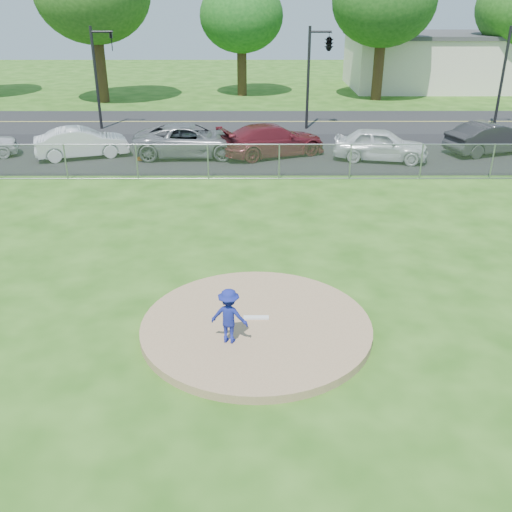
{
  "coord_description": "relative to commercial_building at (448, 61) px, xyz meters",
  "views": [
    {
      "loc": [
        -0.03,
        -11.46,
        7.22
      ],
      "look_at": [
        0.0,
        2.0,
        1.0
      ],
      "focal_mm": 40.0,
      "sensor_mm": 36.0,
      "label": 1
    }
  ],
  "objects": [
    {
      "name": "traffic_signal_right",
      "position": [
        -1.76,
        -16.0,
        1.2
      ],
      "size": [
        1.28,
        0.2,
        5.6
      ],
      "color": "black",
      "rests_on": "ground"
    },
    {
      "name": "traffic_signal_left",
      "position": [
        -24.76,
        -16.0,
        1.2
      ],
      "size": [
        1.28,
        0.2,
        5.6
      ],
      "color": "black",
      "rests_on": "ground"
    },
    {
      "name": "traffic_cone",
      "position": [
        -21.46,
        -22.89,
        -1.76
      ],
      "size": [
        0.4,
        0.4,
        0.78
      ],
      "primitive_type": "cone",
      "color": "#EF5E0C",
      "rests_on": "parking_lot"
    },
    {
      "name": "commercial_building",
      "position": [
        0.0,
        0.0,
        0.0
      ],
      "size": [
        16.4,
        9.4,
        4.3
      ],
      "color": "beige",
      "rests_on": "ground"
    },
    {
      "name": "chain_link_fence",
      "position": [
        -16.0,
        -26.0,
        -1.41
      ],
      "size": [
        40.0,
        0.06,
        1.5
      ],
      "primitive_type": "cube",
      "color": "gray",
      "rests_on": "ground"
    },
    {
      "name": "pitchers_mound",
      "position": [
        -16.0,
        -38.0,
        -2.06
      ],
      "size": [
        5.4,
        5.4,
        0.2
      ],
      "primitive_type": "cylinder",
      "color": "#9B7855",
      "rests_on": "ground"
    },
    {
      "name": "parked_car_pearl",
      "position": [
        -10.1,
        -22.98,
        -1.4
      ],
      "size": [
        4.65,
        2.63,
        1.49
      ],
      "primitive_type": "imported",
      "rotation": [
        0.0,
        0.0,
        1.36
      ],
      "color": "silver",
      "rests_on": "parking_lot"
    },
    {
      "name": "parked_car_charcoal",
      "position": [
        -4.4,
        -21.71,
        -1.4
      ],
      "size": [
        4.84,
        3.02,
        1.5
      ],
      "primitive_type": "imported",
      "rotation": [
        0.0,
        0.0,
        1.91
      ],
      "color": "#232326",
      "rests_on": "parking_lot"
    },
    {
      "name": "pitcher",
      "position": [
        -16.59,
        -38.76,
        -1.32
      ],
      "size": [
        0.91,
        0.65,
        1.28
      ],
      "primitive_type": "imported",
      "rotation": [
        0.0,
        0.0,
        2.91
      ],
      "color": "navy",
      "rests_on": "pitchers_mound"
    },
    {
      "name": "parked_car_white",
      "position": [
        -24.32,
        -22.42,
        -1.44
      ],
      "size": [
        4.57,
        2.85,
        1.42
      ],
      "primitive_type": "imported",
      "rotation": [
        0.0,
        0.0,
        1.91
      ],
      "color": "silver",
      "rests_on": "parking_lot"
    },
    {
      "name": "parked_car_darkred",
      "position": [
        -15.16,
        -22.11,
        -1.39
      ],
      "size": [
        5.62,
        4.02,
        1.51
      ],
      "primitive_type": "imported",
      "rotation": [
        0.0,
        0.0,
        1.98
      ],
      "color": "maroon",
      "rests_on": "parking_lot"
    },
    {
      "name": "parked_car_gray",
      "position": [
        -19.12,
        -22.19,
        -1.39
      ],
      "size": [
        5.51,
        2.66,
        1.51
      ],
      "primitive_type": "imported",
      "rotation": [
        0.0,
        0.0,
        1.6
      ],
      "color": "slate",
      "rests_on": "parking_lot"
    },
    {
      "name": "pitching_rubber",
      "position": [
        -16.0,
        -37.8,
        -1.94
      ],
      "size": [
        0.6,
        0.15,
        0.04
      ],
      "primitive_type": "cube",
      "color": "white",
      "rests_on": "pitchers_mound"
    },
    {
      "name": "tree_center",
      "position": [
        -17.0,
        -4.0,
        4.31
      ],
      "size": [
        6.16,
        6.16,
        9.84
      ],
      "color": "#372514",
      "rests_on": "ground"
    },
    {
      "name": "street",
      "position": [
        -16.0,
        -14.0,
        -2.16
      ],
      "size": [
        60.0,
        7.0,
        0.01
      ],
      "primitive_type": "cube",
      "color": "black",
      "rests_on": "ground"
    },
    {
      "name": "traffic_signal_center",
      "position": [
        -12.03,
        -16.0,
        2.45
      ],
      "size": [
        1.42,
        2.48,
        5.6
      ],
      "color": "black",
      "rests_on": "ground"
    },
    {
      "name": "ground",
      "position": [
        -16.0,
        -28.0,
        -2.16
      ],
      "size": [
        120.0,
        120.0,
        0.0
      ],
      "primitive_type": "plane",
      "color": "#245412",
      "rests_on": "ground"
    },
    {
      "name": "parking_lot",
      "position": [
        -16.0,
        -21.5,
        -2.15
      ],
      "size": [
        50.0,
        8.0,
        0.01
      ],
      "primitive_type": "cube",
      "color": "black",
      "rests_on": "ground"
    }
  ]
}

